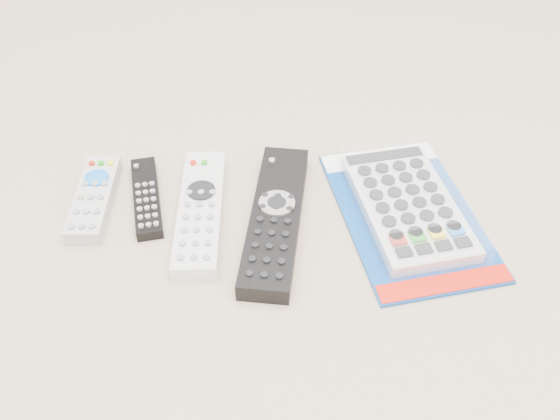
{
  "coord_description": "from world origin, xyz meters",
  "views": [
    {
      "loc": [
        0.01,
        -0.57,
        0.59
      ],
      "look_at": [
        0.04,
        0.02,
        0.01
      ],
      "focal_mm": 40.0,
      "sensor_mm": 36.0,
      "label": 1
    }
  ],
  "objects_px": {
    "remote_slim_black": "(146,197)",
    "jumbo_remote_packaged": "(408,204)",
    "remote_silver_dvd": "(200,211)",
    "remote_small_grey": "(94,198)",
    "remote_large_black": "(276,218)"
  },
  "relations": [
    {
      "from": "remote_slim_black",
      "to": "remote_large_black",
      "type": "relative_size",
      "value": 0.58
    },
    {
      "from": "remote_small_grey",
      "to": "remote_large_black",
      "type": "relative_size",
      "value": 0.59
    },
    {
      "from": "remote_small_grey",
      "to": "remote_silver_dvd",
      "type": "relative_size",
      "value": 0.7
    },
    {
      "from": "remote_silver_dvd",
      "to": "remote_slim_black",
      "type": "bearing_deg",
      "value": 156.96
    },
    {
      "from": "remote_small_grey",
      "to": "remote_silver_dvd",
      "type": "distance_m",
      "value": 0.15
    },
    {
      "from": "remote_silver_dvd",
      "to": "remote_large_black",
      "type": "height_order",
      "value": "remote_large_black"
    },
    {
      "from": "jumbo_remote_packaged",
      "to": "remote_slim_black",
      "type": "bearing_deg",
      "value": 164.11
    },
    {
      "from": "remote_large_black",
      "to": "jumbo_remote_packaged",
      "type": "height_order",
      "value": "jumbo_remote_packaged"
    },
    {
      "from": "remote_small_grey",
      "to": "remote_slim_black",
      "type": "xyz_separation_m",
      "value": [
        0.07,
        0.0,
        -0.0
      ]
    },
    {
      "from": "remote_silver_dvd",
      "to": "jumbo_remote_packaged",
      "type": "bearing_deg",
      "value": 0.85
    },
    {
      "from": "remote_small_grey",
      "to": "remote_large_black",
      "type": "height_order",
      "value": "remote_large_black"
    },
    {
      "from": "remote_slim_black",
      "to": "remote_silver_dvd",
      "type": "bearing_deg",
      "value": -34.46
    },
    {
      "from": "remote_slim_black",
      "to": "jumbo_remote_packaged",
      "type": "height_order",
      "value": "jumbo_remote_packaged"
    },
    {
      "from": "remote_silver_dvd",
      "to": "remote_large_black",
      "type": "bearing_deg",
      "value": -9.18
    },
    {
      "from": "remote_small_grey",
      "to": "jumbo_remote_packaged",
      "type": "xyz_separation_m",
      "value": [
        0.42,
        -0.04,
        0.01
      ]
    }
  ]
}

